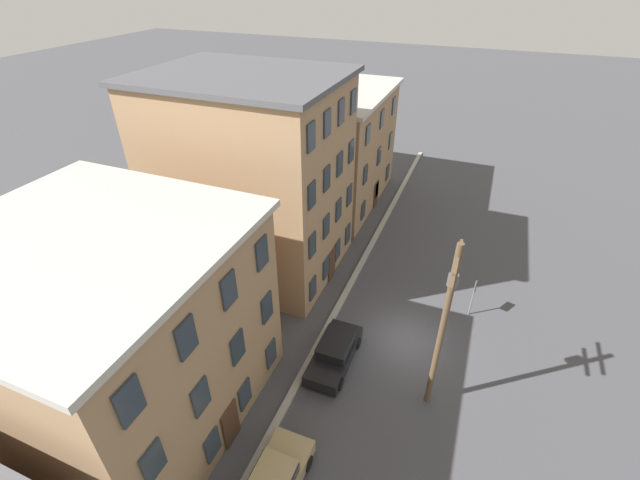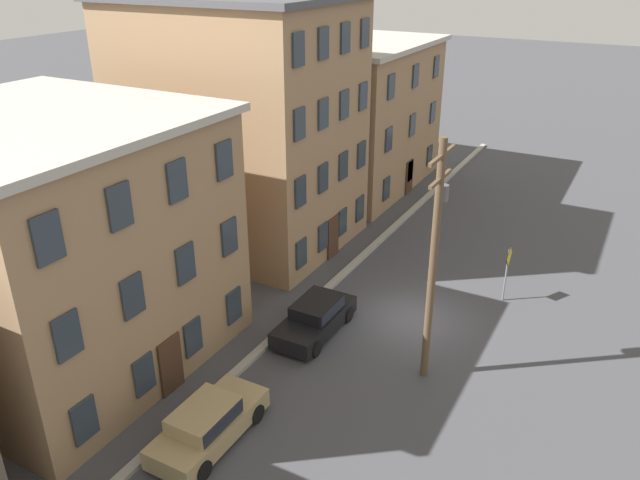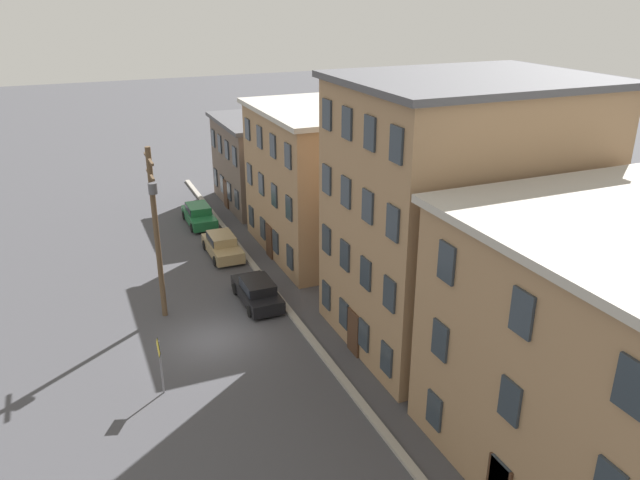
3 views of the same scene
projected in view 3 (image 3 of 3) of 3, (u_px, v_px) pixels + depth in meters
name	position (u px, v px, depth m)	size (l,w,h in m)	color
ground_plane	(213.00, 340.00, 31.12)	(200.00, 200.00, 0.00)	#424247
kerb_strip	(297.00, 321.00, 32.71)	(56.00, 0.36, 0.16)	#9E998E
apartment_corner	(287.00, 159.00, 50.60)	(9.10, 10.91, 6.90)	#66564C
apartment_midblock	(346.00, 178.00, 40.94)	(10.84, 11.27, 9.50)	#9E7A56
apartment_far	(460.00, 213.00, 29.63)	(9.16, 11.43, 12.76)	#9E7A56
car_green	(199.00, 214.00, 46.25)	(4.40, 1.92, 1.43)	#1E6638
car_tan	(222.00, 245.00, 40.75)	(4.40, 1.92, 1.43)	tan
car_black	(257.00, 291.00, 34.51)	(4.40, 1.92, 1.43)	black
caution_sign	(160.00, 356.00, 26.36)	(1.02, 0.08, 2.76)	slate
utility_pole	(156.00, 225.00, 31.53)	(2.40, 0.44, 9.21)	brown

